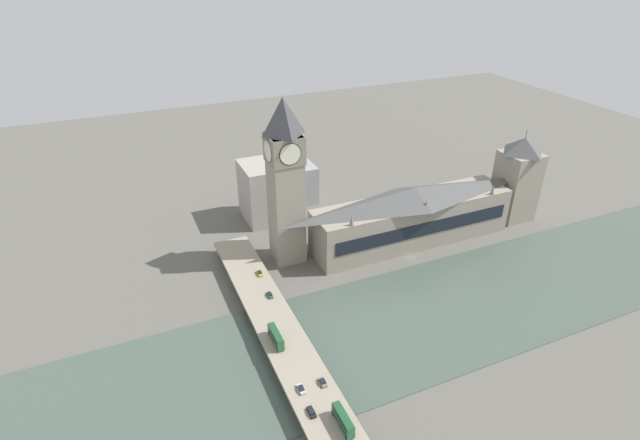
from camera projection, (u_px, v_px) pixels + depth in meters
The scene contains 15 objects.
ground_plane at pixel (412, 258), 237.50m from camera, with size 600.00×600.00×0.00m, color #605E56.
river_water at pixel (462, 304), 206.90m from camera, with size 64.16×360.00×0.30m, color #47564C.
parliament_hall at pixel (413, 215), 244.40m from camera, with size 22.35×102.25×29.54m.
clock_tower at pixel (285, 178), 217.31m from camera, with size 14.85×14.85×77.31m.
victoria_tower at pixel (517, 179), 263.22m from camera, with size 18.14×18.14×49.19m.
road_bridge at pixel (288, 348), 177.62m from camera, with size 160.32×16.20×5.81m.
double_decker_bus_lead at pixel (343, 420), 146.46m from camera, with size 10.89×2.57×4.81m.
double_decker_bus_rear at pixel (276, 336), 177.66m from camera, with size 11.30×2.59×4.73m.
car_northbound_lead at pixel (270, 295), 201.95m from camera, with size 4.40×1.80×1.43m.
car_northbound_mid at pixel (260, 273), 215.37m from camera, with size 4.60×1.86×1.41m.
car_northbound_tail at pixel (323, 382), 161.57m from camera, with size 4.17×1.83×1.47m.
car_southbound_mid at pixel (301, 389), 159.16m from camera, with size 4.39×1.80×1.36m.
car_southbound_extra at pixel (311, 412), 151.30m from camera, with size 4.44×1.86×1.30m.
city_block_west at pixel (296, 181), 288.83m from camera, with size 24.87×17.85×21.74m.
city_block_center at pixel (260, 192), 264.84m from camera, with size 25.90×17.16×31.06m.
Camera 1 is at (-164.74, 120.15, 130.66)m, focal length 28.00 mm.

